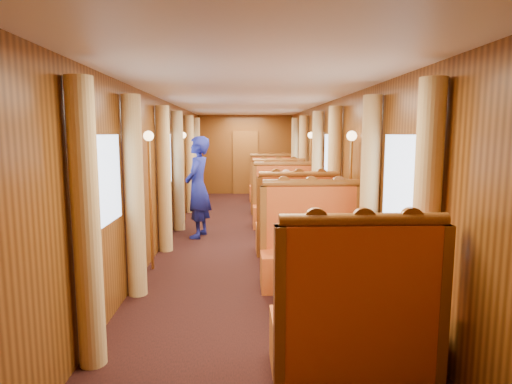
{
  "coord_description": "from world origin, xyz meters",
  "views": [
    {
      "loc": [
        -0.14,
        -7.68,
        1.91
      ],
      "look_at": [
        0.08,
        -1.38,
        1.05
      ],
      "focal_mm": 30.0,
      "sensor_mm": 36.0,
      "label": 1
    }
  ],
  "objects_px": {
    "banquette_far_fwd": "(278,196)",
    "teapot_right": "(330,248)",
    "banquette_near_aft": "(312,253)",
    "fruit_plate": "(359,250)",
    "table_near": "(328,285)",
    "banquette_mid_fwd": "(297,227)",
    "rose_vase_mid": "(291,188)",
    "banquette_mid_aft": "(284,206)",
    "steward": "(198,187)",
    "table_far": "(275,192)",
    "passenger": "(286,193)",
    "teapot_left": "(312,247)",
    "table_mid": "(290,218)",
    "teapot_back": "(317,242)",
    "tea_tray": "(323,251)",
    "banquette_far_aft": "(272,186)",
    "banquette_near_fwd": "(355,324)",
    "rose_vase_far": "(275,172)"
  },
  "relations": [
    {
      "from": "banquette_far_fwd",
      "to": "teapot_right",
      "type": "height_order",
      "value": "banquette_far_fwd"
    },
    {
      "from": "banquette_near_aft",
      "to": "fruit_plate",
      "type": "bearing_deg",
      "value": -76.22
    },
    {
      "from": "table_near",
      "to": "fruit_plate",
      "type": "xyz_separation_m",
      "value": [
        0.28,
        -0.11,
        0.39
      ]
    },
    {
      "from": "banquette_mid_fwd",
      "to": "rose_vase_mid",
      "type": "distance_m",
      "value": 1.11
    },
    {
      "from": "table_near",
      "to": "banquette_mid_aft",
      "type": "xyz_separation_m",
      "value": [
        0.0,
        4.51,
        0.05
      ]
    },
    {
      "from": "banquette_near_aft",
      "to": "steward",
      "type": "bearing_deg",
      "value": 122.59
    },
    {
      "from": "table_near",
      "to": "table_far",
      "type": "xyz_separation_m",
      "value": [
        0.0,
        7.0,
        0.0
      ]
    },
    {
      "from": "fruit_plate",
      "to": "passenger",
      "type": "bearing_deg",
      "value": 93.64
    },
    {
      "from": "teapot_left",
      "to": "banquette_far_fwd",
      "type": "bearing_deg",
      "value": 91.23
    },
    {
      "from": "banquette_far_fwd",
      "to": "table_mid",
      "type": "bearing_deg",
      "value": -90.0
    },
    {
      "from": "teapot_back",
      "to": "rose_vase_mid",
      "type": "height_order",
      "value": "rose_vase_mid"
    },
    {
      "from": "banquette_mid_fwd",
      "to": "passenger",
      "type": "distance_m",
      "value": 1.77
    },
    {
      "from": "tea_tray",
      "to": "teapot_left",
      "type": "relative_size",
      "value": 2.15
    },
    {
      "from": "banquette_near_aft",
      "to": "rose_vase_mid",
      "type": "relative_size",
      "value": 3.72
    },
    {
      "from": "tea_tray",
      "to": "fruit_plate",
      "type": "xyz_separation_m",
      "value": [
        0.35,
        -0.03,
        0.01
      ]
    },
    {
      "from": "banquette_far_aft",
      "to": "fruit_plate",
      "type": "xyz_separation_m",
      "value": [
        0.28,
        -8.12,
        0.35
      ]
    },
    {
      "from": "banquette_mid_aft",
      "to": "banquette_far_aft",
      "type": "bearing_deg",
      "value": 90.0
    },
    {
      "from": "teapot_left",
      "to": "rose_vase_mid",
      "type": "height_order",
      "value": "rose_vase_mid"
    },
    {
      "from": "banquette_near_fwd",
      "to": "rose_vase_far",
      "type": "relative_size",
      "value": 3.72
    },
    {
      "from": "banquette_near_aft",
      "to": "teapot_right",
      "type": "relative_size",
      "value": 9.93
    },
    {
      "from": "rose_vase_far",
      "to": "steward",
      "type": "relative_size",
      "value": 0.19
    },
    {
      "from": "banquette_near_aft",
      "to": "rose_vase_far",
      "type": "distance_m",
      "value": 5.97
    },
    {
      "from": "fruit_plate",
      "to": "steward",
      "type": "height_order",
      "value": "steward"
    },
    {
      "from": "table_far",
      "to": "passenger",
      "type": "relative_size",
      "value": 1.38
    },
    {
      "from": "banquette_far_fwd",
      "to": "passenger",
      "type": "height_order",
      "value": "banquette_far_fwd"
    },
    {
      "from": "banquette_near_fwd",
      "to": "steward",
      "type": "bearing_deg",
      "value": 109.86
    },
    {
      "from": "teapot_right",
      "to": "table_mid",
      "type": "bearing_deg",
      "value": 95.9
    },
    {
      "from": "banquette_far_fwd",
      "to": "passenger",
      "type": "bearing_deg",
      "value": -90.0
    },
    {
      "from": "banquette_near_aft",
      "to": "banquette_far_aft",
      "type": "height_order",
      "value": "same"
    },
    {
      "from": "teapot_right",
      "to": "fruit_plate",
      "type": "distance_m",
      "value": 0.3
    },
    {
      "from": "banquette_near_aft",
      "to": "table_near",
      "type": "bearing_deg",
      "value": -90.0
    },
    {
      "from": "teapot_right",
      "to": "steward",
      "type": "distance_m",
      "value": 4.15
    },
    {
      "from": "banquette_near_aft",
      "to": "banquette_mid_fwd",
      "type": "xyz_separation_m",
      "value": [
        0.0,
        1.47,
        0.0
      ]
    },
    {
      "from": "banquette_mid_fwd",
      "to": "table_far",
      "type": "relative_size",
      "value": 1.28
    },
    {
      "from": "banquette_near_fwd",
      "to": "rose_vase_far",
      "type": "height_order",
      "value": "banquette_near_fwd"
    },
    {
      "from": "rose_vase_mid",
      "to": "rose_vase_far",
      "type": "bearing_deg",
      "value": 90.34
    },
    {
      "from": "steward",
      "to": "fruit_plate",
      "type": "bearing_deg",
      "value": 38.97
    },
    {
      "from": "banquette_mid_fwd",
      "to": "fruit_plate",
      "type": "height_order",
      "value": "banquette_mid_fwd"
    },
    {
      "from": "banquette_mid_aft",
      "to": "teapot_left",
      "type": "relative_size",
      "value": 8.49
    },
    {
      "from": "teapot_back",
      "to": "fruit_plate",
      "type": "height_order",
      "value": "teapot_back"
    },
    {
      "from": "teapot_back",
      "to": "fruit_plate",
      "type": "xyz_separation_m",
      "value": [
        0.39,
        -0.18,
        -0.04
      ]
    },
    {
      "from": "banquette_mid_fwd",
      "to": "teapot_left",
      "type": "bearing_deg",
      "value": -94.43
    },
    {
      "from": "table_far",
      "to": "teapot_right",
      "type": "distance_m",
      "value": 7.16
    },
    {
      "from": "rose_vase_mid",
      "to": "passenger",
      "type": "relative_size",
      "value": 0.47
    },
    {
      "from": "table_mid",
      "to": "banquette_far_aft",
      "type": "distance_m",
      "value": 4.51
    },
    {
      "from": "table_near",
      "to": "rose_vase_mid",
      "type": "bearing_deg",
      "value": 89.77
    },
    {
      "from": "tea_tray",
      "to": "teapot_left",
      "type": "height_order",
      "value": "teapot_left"
    },
    {
      "from": "teapot_left",
      "to": "teapot_back",
      "type": "relative_size",
      "value": 1.05
    },
    {
      "from": "table_mid",
      "to": "table_near",
      "type": "bearing_deg",
      "value": -90.0
    },
    {
      "from": "teapot_right",
      "to": "teapot_back",
      "type": "xyz_separation_m",
      "value": [
        -0.09,
        0.22,
        0.01
      ]
    }
  ]
}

